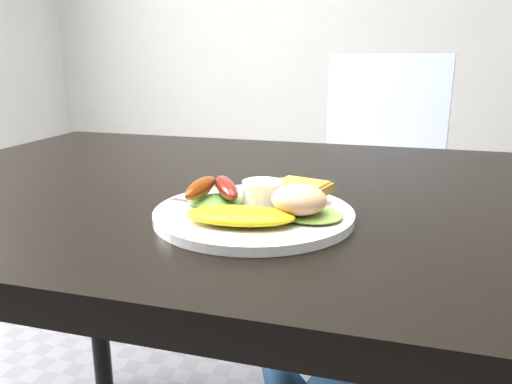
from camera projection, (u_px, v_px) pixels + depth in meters
dining_table at (249, 196)px, 0.79m from camera, size 1.20×0.80×0.04m
dining_chair at (378, 209)px, 1.66m from camera, size 0.48×0.48×0.05m
person at (405, 104)px, 1.28m from camera, size 0.63×0.45×1.65m
plate at (254, 214)px, 0.62m from camera, size 0.25×0.25×0.01m
lettuce_left at (217, 201)px, 0.64m from camera, size 0.09×0.09×0.01m
lettuce_right at (309, 214)px, 0.59m from camera, size 0.10×0.10×0.01m
omelette at (240, 216)px, 0.56m from camera, size 0.13×0.08×0.02m
sausage_a at (201, 188)px, 0.64m from camera, size 0.02×0.09×0.02m
sausage_b at (226, 188)px, 0.64m from camera, size 0.07×0.09×0.02m
ramekin at (263, 193)px, 0.63m from camera, size 0.06×0.06×0.03m
toast_a at (283, 192)px, 0.67m from camera, size 0.12×0.12×0.01m
toast_b at (299, 190)px, 0.64m from camera, size 0.08×0.08×0.01m
potato_salad at (299, 200)px, 0.58m from camera, size 0.07×0.06×0.03m
fork at (218, 207)px, 0.62m from camera, size 0.14×0.04×0.00m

